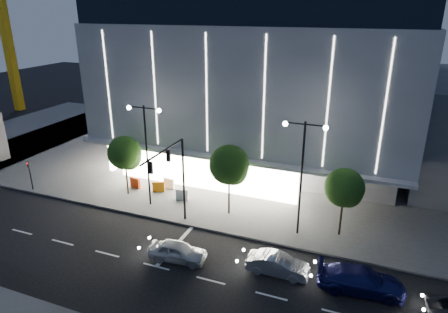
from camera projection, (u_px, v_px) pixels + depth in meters
ground at (143, 249)px, 28.89m from camera, size 160.00×160.00×0.00m
sidewalk_museum at (287, 151)px, 48.02m from camera, size 70.00×40.00×0.15m
museum at (270, 76)px, 44.00m from camera, size 30.00×25.80×18.00m
traffic_mast at (174, 170)px, 29.67m from camera, size 0.33×5.89×7.07m
street_lamp_west at (146, 141)px, 33.04m from camera, size 3.16×0.36×9.00m
street_lamp_east at (302, 163)px, 28.56m from camera, size 3.16×0.36×9.00m
ped_signal_far at (30, 172)px, 37.29m from camera, size 0.22×0.24×3.00m
tree_left at (125, 155)px, 35.63m from camera, size 3.02×3.02×5.72m
tree_mid at (230, 167)px, 32.08m from camera, size 3.25×3.25×6.15m
tree_right at (344, 190)px, 29.14m from camera, size 2.91×2.91×5.51m
car_lead at (178, 251)px, 27.37m from camera, size 4.21×2.05×1.38m
car_second at (278, 265)px, 25.97m from camera, size 4.12×1.51×1.35m
car_third at (361, 280)px, 24.37m from camera, size 5.46×2.68×1.53m
barrier_a at (135, 183)px, 38.10m from camera, size 1.13×0.46×1.00m
barrier_b at (169, 183)px, 37.98m from camera, size 1.12×0.39×1.00m
barrier_c at (158, 187)px, 37.25m from camera, size 1.11×0.64×1.00m
barrier_d at (182, 195)px, 35.69m from camera, size 1.13×0.50×1.00m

